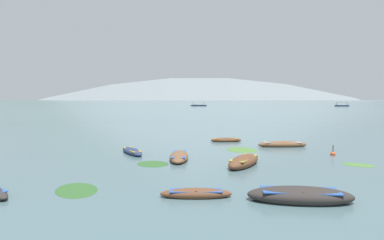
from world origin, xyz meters
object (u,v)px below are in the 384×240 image
Objects in this scene: rowboat_4 at (244,161)px; rowboat_5 at (132,151)px; ferry_0 at (199,105)px; rowboat_0 at (179,157)px; rowboat_7 at (226,140)px; rowboat_2 at (300,196)px; rowboat_6 at (282,144)px; rowboat_1 at (196,194)px; ferry_1 at (342,106)px; mooring_buoy at (333,154)px.

rowboat_5 is at bearing 158.56° from rowboat_4.
rowboat_5 is at bearing -87.37° from ferry_0.
rowboat_0 is 9.98m from rowboat_7.
rowboat_2 reaches higher than rowboat_6.
rowboat_1 is at bearing 178.61° from rowboat_2.
rowboat_5 is (-6.03, 10.01, 0.02)m from rowboat_1.
mooring_buoy is at bearing -111.15° from ferry_1.
rowboat_4 is at bearing -149.16° from mooring_buoy.
mooring_buoy reaches higher than rowboat_0.
rowboat_0 is 1.27× the size of rowboat_1.
ferry_1 is (68.66, 163.28, 0.19)m from rowboat_4.
rowboat_2 reaches higher than rowboat_7.
rowboat_0 is 4.49m from rowboat_5.
ferry_0 reaches higher than rowboat_5.
ferry_0 reaches higher than rowboat_7.
ferry_0 is 84.57m from ferry_1.
rowboat_5 is (-4.08, 1.89, -0.03)m from rowboat_0.
rowboat_2 is 4.95× the size of mooring_buoy.
rowboat_7 is at bearing 95.43° from rowboat_4.
rowboat_4 is at bearing -116.60° from rowboat_6.
rowboat_0 is at bearing -142.33° from rowboat_6.
rowboat_2 is 1.23× the size of rowboat_5.
rowboat_7 is (7.58, 7.46, -0.01)m from rowboat_5.
rowboat_7 is (-5.10, 2.71, -0.05)m from rowboat_6.
rowboat_2 is at bearing -80.55° from rowboat_7.
rowboat_4 reaches higher than rowboat_5.
rowboat_2 is 17.83m from rowboat_7.
rowboat_5 is 13.54m from rowboat_6.
ferry_1 reaches higher than rowboat_7.
ferry_0 reaches higher than mooring_buoy.
rowboat_5 is at bearing 136.05° from rowboat_2.
ferry_0 is (-11.36, 160.19, 0.25)m from rowboat_0.
ferry_0 and ferry_1 have the same top height.
ferry_0 reaches higher than rowboat_0.
rowboat_1 is 3.63× the size of mooring_buoy.
rowboat_1 is at bearing -85.48° from ferry_0.
ferry_0 is at bearing 96.03° from rowboat_2.
ferry_0 is 10.98× the size of mooring_buoy.
rowboat_4 is 4.70× the size of mooring_buoy.
mooring_buoy is (11.67, 2.77, -0.10)m from rowboat_0.
ferry_0 is (-15.89, 161.68, 0.19)m from rowboat_4.
rowboat_0 is 160.59m from ferry_0.
rowboat_0 is 4.63× the size of mooring_buoy.
rowboat_0 is 0.93× the size of rowboat_2.
rowboat_5 is (-8.61, 3.38, -0.09)m from rowboat_4.
ferry_1 is at bearing 65.66° from rowboat_0.
rowboat_7 is (-2.93, 17.58, -0.09)m from rowboat_2.
ferry_1 is (84.55, 1.61, 0.00)m from ferry_0.
rowboat_1 is at bearing -112.75° from ferry_1.
mooring_buoy is at bearing -81.68° from ferry_0.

